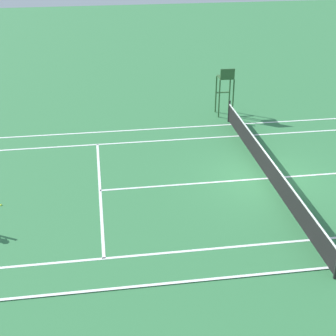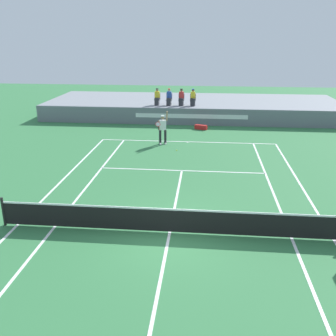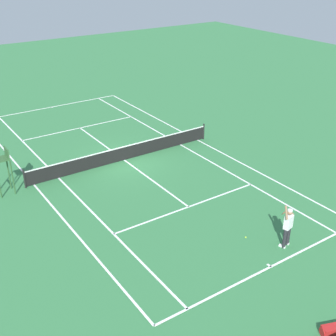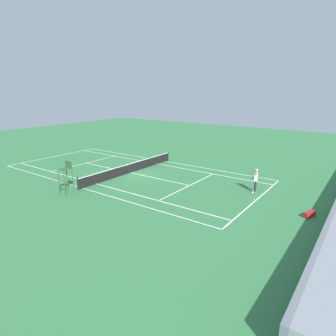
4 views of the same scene
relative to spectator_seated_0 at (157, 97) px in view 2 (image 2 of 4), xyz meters
The scene contains 12 objects.
ground_plane 18.26m from the spectator_seated_0, 81.41° to the right, with size 80.00×80.00×0.00m, color #337542.
court 18.26m from the spectator_seated_0, 81.41° to the right, with size 11.08×23.88×0.03m.
net 18.21m from the spectator_seated_0, 81.41° to the right, with size 11.98×0.10×1.07m.
barrier_wall 3.21m from the spectator_seated_0, 23.51° to the right, with size 23.93×0.25×1.27m.
bleacher_platform 4.13m from the spectator_seated_0, 46.52° to the left, with size 23.93×7.84×1.27m, color gray.
spectator_seated_0 is the anchor object (origin of this frame).
spectator_seated_1 0.93m from the spectator_seated_0, ahead, with size 0.44×0.60×1.26m.
spectator_seated_2 1.88m from the spectator_seated_0, ahead, with size 0.44×0.60×1.26m.
spectator_seated_3 2.78m from the spectator_seated_0, ahead, with size 0.44×0.60×1.26m.
tennis_player 6.89m from the spectator_seated_0, 79.93° to the right, with size 0.74×0.76×2.08m.
tennis_ball 8.58m from the spectator_seated_0, 74.98° to the right, with size 0.07×0.07×0.07m, color #D1E533.
equipment_bag 4.63m from the spectator_seated_0, 35.72° to the right, with size 0.96×0.62×0.32m.
Camera 2 is at (1.12, -11.74, 6.50)m, focal length 41.15 mm.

